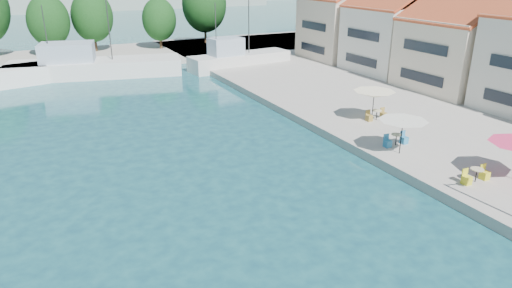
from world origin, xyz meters
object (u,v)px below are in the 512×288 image
trawler_04 (238,60)px  umbrella_white (403,124)px  trawler_03 (91,67)px  umbrella_cream (374,94)px

trawler_04 → umbrella_white: (-2.69, -30.45, 1.45)m
trawler_03 → trawler_04: size_ratio=1.49×
trawler_04 → umbrella_cream: trawler_04 is taller
umbrella_white → trawler_03: bearing=111.9°
trawler_04 → umbrella_cream: (0.06, -24.52, 1.59)m
trawler_04 → umbrella_cream: bearing=-95.4°
trawler_04 → umbrella_white: bearing=-100.6°
trawler_03 → umbrella_white: bearing=-55.7°
umbrella_white → trawler_04: bearing=85.0°
trawler_03 → umbrella_white: size_ratio=6.37×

